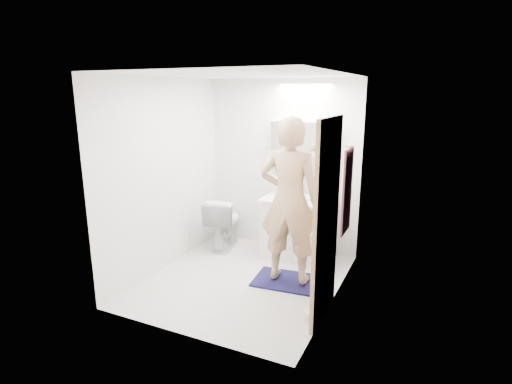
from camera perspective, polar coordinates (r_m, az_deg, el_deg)
The scene contains 23 objects.
floor at distance 4.98m, azimuth -1.78°, elevation -12.39°, with size 2.50×2.50×0.00m, color silver.
ceiling at distance 4.46m, azimuth -2.02°, elevation 16.39°, with size 2.50×2.50×0.00m, color white.
wall_back at distance 5.69m, azimuth 3.80°, elevation 3.74°, with size 2.50×2.50×0.00m, color white.
wall_front at distance 3.54m, azimuth -11.05°, elevation -2.92°, with size 2.50×2.50×0.00m, color white.
wall_left at distance 5.15m, azimuth -12.88°, elevation 2.32°, with size 2.50×2.50×0.00m, color white.
wall_right at distance 4.21m, azimuth 11.61°, elevation -0.24°, with size 2.50×2.50×0.00m, color white.
vanity_cabinet at distance 5.53m, azimuth 5.87°, elevation -5.31°, with size 0.90×0.55×0.78m, color white.
countertop at distance 5.41m, azimuth 5.98°, elevation -1.21°, with size 0.95×0.58×0.04m, color white.
sink_basin at distance 5.43m, azimuth 6.09°, elevation -0.78°, with size 0.36×0.36×0.03m, color white.
faucet at distance 5.59m, azimuth 6.75°, elevation 0.32°, with size 0.02×0.02×0.16m, color white.
medicine_cabinet at distance 5.48m, azimuth 6.50°, elevation 6.45°, with size 0.88×0.14×0.70m, color white.
mirror_panel at distance 5.41m, azimuth 6.25°, elevation 6.35°, with size 0.84×0.01×0.66m, color silver.
toilet at distance 5.86m, azimuth -4.57°, elevation -4.29°, with size 0.42×0.74×0.76m, color white.
bath_rug at distance 4.94m, azimuth 4.55°, elevation -12.50°, with size 0.80×0.55×0.02m, color #121239.
person at distance 4.58m, azimuth 4.79°, elevation -1.24°, with size 0.70×0.46×1.93m, color tan.
door at distance 3.94m, azimuth 9.98°, elevation -4.17°, with size 0.04×0.80×2.00m, color tan.
door_knob at distance 3.69m, azimuth 8.12°, elevation -6.18°, with size 0.06×0.06×0.06m, color gold.
towel at distance 4.76m, azimuth 12.86°, elevation 0.11°, with size 0.02×0.42×1.00m, color #112036.
towel_hook at distance 4.66m, azimuth 13.05°, elevation 6.34°, with size 0.02×0.02×0.07m, color silver.
soap_bottle_a at distance 5.61m, azimuth 3.72°, elevation 0.79°, with size 0.09×0.09×0.22m, color beige.
soap_bottle_b at distance 5.61m, azimuth 4.81°, elevation 0.42°, with size 0.07×0.07×0.16m, color #5C8BC5.
toothbrush_cup at distance 5.48m, azimuth 8.64°, elevation -0.37°, with size 0.10×0.10×0.10m, color #4666D2.
toilet_paper_roll at distance 4.21m, azimuth 7.61°, elevation -17.05°, with size 0.11×0.11×0.10m, color white.
Camera 1 is at (2.01, -3.98, 2.22)m, focal length 28.10 mm.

